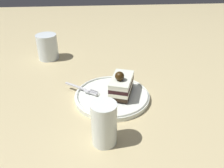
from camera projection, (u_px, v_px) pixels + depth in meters
name	position (u px, v px, depth m)	size (l,w,h in m)	color
ground_plane	(121.00, 96.00, 0.66)	(2.40, 2.40, 0.00)	tan
dessert_plate	(112.00, 96.00, 0.64)	(0.21, 0.21, 0.02)	white
cake_slice	(120.00, 85.00, 0.63)	(0.08, 0.11, 0.07)	black
fork	(82.00, 89.00, 0.65)	(0.10, 0.08, 0.00)	silver
drink_glass_near	(104.00, 126.00, 0.48)	(0.05, 0.05, 0.10)	white
drink_glass_far	(48.00, 48.00, 0.86)	(0.08, 0.08, 0.09)	silver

